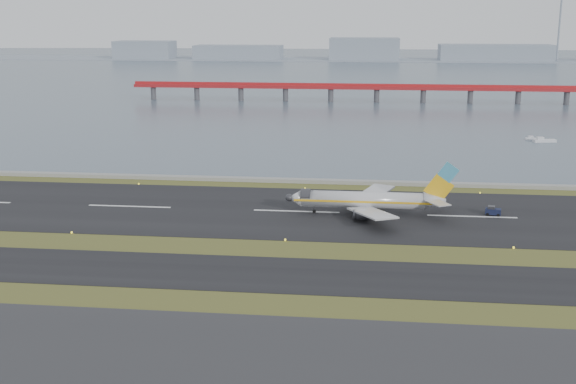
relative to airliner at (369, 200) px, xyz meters
name	(u,v)px	position (x,y,z in m)	size (l,w,h in m)	color
ground	(281,253)	(-16.70, -29.15, -3.46)	(1000.00, 1000.00, 0.00)	#3E4B1A
taxiway_strip	(273,274)	(-16.70, -41.15, -3.41)	(1000.00, 18.00, 0.10)	black
runway_strip	(296,211)	(-16.70, 0.85, -3.41)	(1000.00, 45.00, 0.10)	black
seawall	(307,181)	(-16.70, 30.85, -2.96)	(1000.00, 2.50, 1.00)	gray
bay_water	(350,72)	(-16.70, 430.85, -3.46)	(1400.00, 800.00, 1.30)	#4C5B6C
red_pier	(377,88)	(3.30, 220.85, 3.82)	(260.00, 5.00, 10.20)	#AE1D21
far_shoreline	(368,54)	(-3.08, 590.85, 2.61)	(1400.00, 80.00, 60.50)	#8994A2
airliner	(369,200)	(0.00, 0.00, 0.00)	(38.52, 32.89, 12.80)	silver
pushback_tug	(493,211)	(28.11, 2.57, -2.39)	(3.76, 2.63, 2.20)	#121833
workboat_near	(544,140)	(62.31, 104.67, -2.85)	(8.26, 3.83, 1.93)	silver
workboat_far	(534,139)	(59.72, 108.99, -2.98)	(6.33, 2.30, 1.51)	silver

